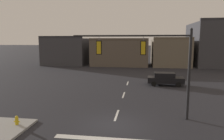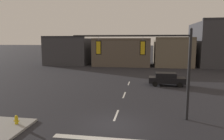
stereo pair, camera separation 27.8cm
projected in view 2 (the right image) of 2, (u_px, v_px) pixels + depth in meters
name	position (u px, v px, depth m)	size (l,w,h in m)	color
ground_plane	(112.00, 126.00, 14.15)	(400.00, 400.00, 0.00)	#232328
stop_bar_paint	(107.00, 139.00, 12.19)	(6.40, 0.50, 0.01)	silver
lane_centreline	(116.00, 115.00, 16.10)	(0.16, 26.40, 0.01)	silver
signal_mast_near_side	(152.00, 57.00, 14.99)	(8.45, 0.43, 6.49)	black
car_lot_nearside	(166.00, 79.00, 26.38)	(4.49, 2.01, 1.61)	black
fire_hydrant	(17.00, 121.00, 14.03)	(0.40, 0.30, 0.75)	gold
building_row	(173.00, 49.00, 46.91)	(52.25, 13.71, 9.80)	#38383D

